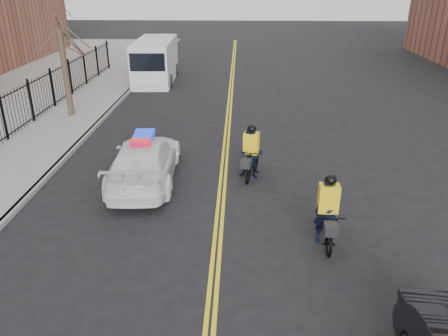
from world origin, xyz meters
TOP-DOWN VIEW (x-y plane):
  - ground at (0.00, 0.00)m, footprint 120.00×120.00m
  - center_line_left at (-0.08, 8.00)m, footprint 0.10×60.00m
  - center_line_right at (0.08, 8.00)m, footprint 0.10×60.00m
  - sidewalk at (-7.50, 8.00)m, footprint 3.00×60.00m
  - curb at (-6.00, 8.00)m, footprint 0.20×60.00m
  - iron_fence at (-9.00, 8.00)m, footprint 0.12×28.00m
  - street_tree at (-7.60, 10.00)m, footprint 3.20×3.20m
  - police_cruiser at (-2.59, 3.10)m, footprint 2.29×5.11m
  - cargo_van at (-4.92, 18.05)m, footprint 2.58×6.28m
  - cyclist_near at (2.78, -0.40)m, footprint 0.76×1.97m
  - cyclist_far at (0.93, 3.49)m, footprint 0.98×1.93m

SIDE VIEW (x-z plane):
  - ground at x=0.00m, z-range 0.00..0.00m
  - center_line_left at x=-0.08m, z-range 0.00..0.01m
  - center_line_right at x=0.08m, z-range 0.00..0.01m
  - sidewalk at x=-7.50m, z-range 0.00..0.15m
  - curb at x=-6.00m, z-range 0.00..0.15m
  - cyclist_near at x=2.78m, z-range -0.29..1.61m
  - police_cruiser at x=-2.59m, z-range -0.07..1.54m
  - cyclist_far at x=0.93m, z-range -0.20..1.68m
  - iron_fence at x=-9.00m, z-range 0.00..2.00m
  - cargo_van at x=-4.92m, z-range -0.03..2.57m
  - street_tree at x=-7.60m, z-range 1.13..5.93m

